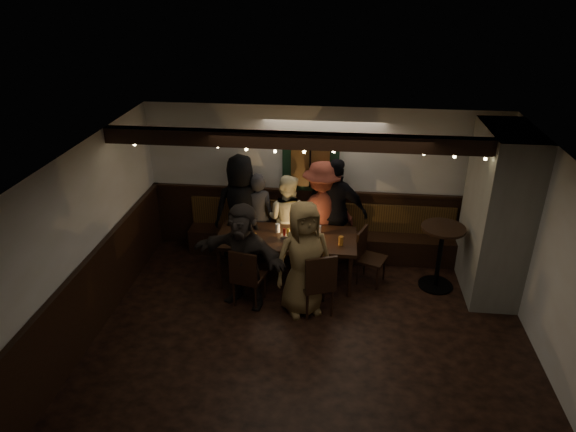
# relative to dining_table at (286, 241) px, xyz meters

# --- Properties ---
(room) EXTENTS (6.02, 5.01, 2.62)m
(room) POSITION_rel_dining_table_xyz_m (1.56, 0.02, 0.36)
(room) COLOR black
(room) RESTS_ON ground
(dining_table) EXTENTS (2.19, 0.94, 0.95)m
(dining_table) POSITION_rel_dining_table_xyz_m (0.00, 0.00, 0.00)
(dining_table) COLOR black
(dining_table) RESTS_ON ground
(chair_near_left) EXTENTS (0.52, 0.52, 0.96)m
(chair_near_left) POSITION_rel_dining_table_xyz_m (-0.51, -0.78, -0.18)
(chair_near_left) COLOR black
(chair_near_left) RESTS_ON ground
(chair_near_right) EXTENTS (0.60, 0.60, 1.02)m
(chair_near_right) POSITION_rel_dining_table_xyz_m (0.56, -0.90, -0.14)
(chair_near_right) COLOR black
(chair_near_right) RESTS_ON ground
(chair_end) EXTENTS (0.54, 0.54, 0.91)m
(chair_end) POSITION_rel_dining_table_xyz_m (1.28, 0.10, -0.20)
(chair_end) COLOR black
(chair_end) RESTS_ON ground
(high_top) EXTENTS (0.67, 0.67, 1.06)m
(high_top) POSITION_rel_dining_table_xyz_m (2.40, 0.06, -0.05)
(high_top) COLOR black
(high_top) RESTS_ON ground
(person_a) EXTENTS (1.07, 0.88, 1.88)m
(person_a) POSITION_rel_dining_table_xyz_m (-0.83, 0.63, 0.22)
(person_a) COLOR black
(person_a) RESTS_ON ground
(person_b) EXTENTS (0.64, 0.49, 1.59)m
(person_b) POSITION_rel_dining_table_xyz_m (-0.57, 0.64, 0.08)
(person_b) COLOR #232327
(person_b) RESTS_ON ground
(person_c) EXTENTS (0.88, 0.77, 1.55)m
(person_c) POSITION_rel_dining_table_xyz_m (-0.07, 0.69, 0.06)
(person_c) COLOR beige
(person_c) RESTS_ON ground
(person_d) EXTENTS (1.30, 0.97, 1.79)m
(person_d) POSITION_rel_dining_table_xyz_m (0.51, 0.73, 0.18)
(person_d) COLOR #5E261D
(person_d) RESTS_ON ground
(person_e) EXTENTS (1.16, 0.70, 1.84)m
(person_e) POSITION_rel_dining_table_xyz_m (0.75, 0.73, 0.20)
(person_e) COLOR black
(person_e) RESTS_ON ground
(person_f) EXTENTS (1.59, 0.99, 1.64)m
(person_f) POSITION_rel_dining_table_xyz_m (-0.55, -0.71, 0.10)
(person_f) COLOR black
(person_f) RESTS_ON ground
(person_g) EXTENTS (1.01, 0.86, 1.75)m
(person_g) POSITION_rel_dining_table_xyz_m (0.34, -0.81, 0.16)
(person_g) COLOR brown
(person_g) RESTS_ON ground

